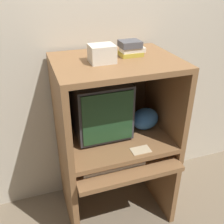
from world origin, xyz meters
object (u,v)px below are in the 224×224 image
(snack_bag, at_px, (145,119))
(storage_box, at_px, (102,54))
(keyboard, at_px, (112,164))
(crt_monitor, at_px, (100,107))
(mouse, at_px, (151,155))
(book_stack, at_px, (131,48))

(snack_bag, bearing_deg, storage_box, -173.17)
(keyboard, relative_size, storage_box, 2.82)
(crt_monitor, xyz_separation_m, mouse, (0.29, -0.28, -0.30))
(snack_bag, bearing_deg, crt_monitor, 171.23)
(storage_box, bearing_deg, keyboard, -87.76)
(crt_monitor, bearing_deg, snack_bag, -8.77)
(mouse, height_order, snack_bag, snack_bag)
(mouse, relative_size, storage_box, 0.42)
(crt_monitor, height_order, mouse, crt_monitor)
(mouse, distance_m, storage_box, 0.80)
(snack_bag, xyz_separation_m, storage_box, (-0.35, -0.04, 0.55))
(mouse, distance_m, snack_bag, 0.29)
(keyboard, xyz_separation_m, storage_box, (-0.01, 0.18, 0.72))
(snack_bag, height_order, storage_box, storage_box)
(crt_monitor, distance_m, book_stack, 0.46)
(book_stack, bearing_deg, keyboard, -130.33)
(book_stack, bearing_deg, storage_box, -162.07)
(keyboard, height_order, mouse, mouse)
(crt_monitor, height_order, book_stack, book_stack)
(keyboard, bearing_deg, book_stack, 49.67)
(crt_monitor, xyz_separation_m, snack_bag, (0.34, -0.05, -0.13))
(snack_bag, bearing_deg, mouse, -101.40)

